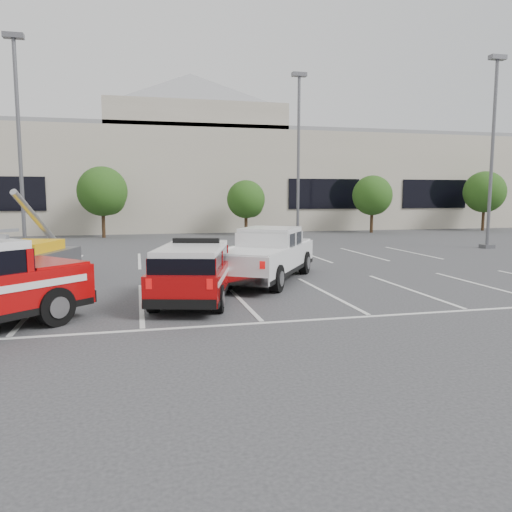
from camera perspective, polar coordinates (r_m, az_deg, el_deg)
The scene contains 13 objects.
ground at distance 14.23m, azimuth -2.00°, elevation -4.84°, with size 120.00×120.00×0.00m, color #303033.
stall_markings at distance 18.59m, azimuth -4.75°, elevation -2.04°, with size 23.00×15.00×0.01m, color silver.
convention_building at distance 45.64m, azimuth -9.85°, elevation 9.16°, with size 60.00×16.99×13.20m.
tree_mid_left at distance 35.76m, azimuth -17.00°, elevation 6.89°, with size 3.37×3.37×4.85m.
tree_mid_right at distance 36.55m, azimuth -1.03°, elevation 6.35°, with size 2.77×2.77×3.99m.
tree_right at distance 39.90m, azimuth 13.23°, elevation 6.60°, with size 3.07×3.07×4.42m.
tree_far_right at distance 45.27m, azimuth 24.71°, elevation 6.52°, with size 3.37×3.37×4.85m.
light_pole_left at distance 26.28m, azimuth -25.41°, elevation 11.28°, with size 0.90×0.60×10.24m.
light_pole_mid at distance 31.29m, azimuth 4.87°, elevation 11.13°, with size 0.90×0.60×10.24m.
light_pole_right at distance 30.26m, azimuth 25.39°, elevation 10.63°, with size 0.90×0.60×10.24m.
fire_chief_suv at distance 13.92m, azimuth -7.04°, elevation -2.24°, with size 2.96×5.14×1.71m.
white_pickup at distance 17.05m, azimuth 1.19°, elevation -0.44°, with size 4.77×6.01×1.79m.
utility_rig at distance 18.36m, azimuth -24.85°, elevation -0.85°, with size 3.94×3.89×3.11m.
Camera 1 is at (-2.75, -13.65, 2.92)m, focal length 35.00 mm.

